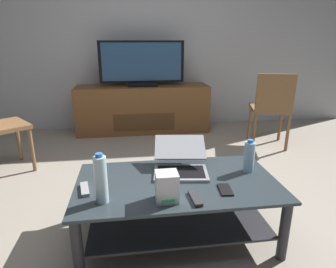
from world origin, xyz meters
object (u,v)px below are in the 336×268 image
object	(u,v)px
water_bottle_far	(249,156)
soundbar_remote	(85,189)
media_cabinet	(143,109)
router_box	(167,187)
water_bottle_near	(101,179)
dining_chair	(272,106)
laptop	(180,162)
tv_remote	(195,198)
coffee_table	(177,198)
television	(142,65)
cell_phone	(225,190)

from	to	relation	value
water_bottle_far	soundbar_remote	bearing A→B (deg)	-173.11
media_cabinet	router_box	size ratio (longest dim) A/B	10.98
media_cabinet	water_bottle_near	xyz separation A→B (m)	(-0.36, -2.57, 0.21)
dining_chair	laptop	xyz separation A→B (m)	(-1.34, -1.36, -0.05)
water_bottle_far	soundbar_remote	distance (m)	1.07
router_box	soundbar_remote	distance (m)	0.50
media_cabinet	water_bottle_far	size ratio (longest dim) A/B	8.15
router_box	tv_remote	world-z (taller)	router_box
coffee_table	tv_remote	world-z (taller)	tv_remote
water_bottle_near	water_bottle_far	xyz separation A→B (m)	(0.95, 0.27, -0.03)
television	tv_remote	world-z (taller)	television
coffee_table	water_bottle_near	world-z (taller)	water_bottle_near
laptop	coffee_table	bearing A→B (deg)	-107.23
television	soundbar_remote	world-z (taller)	television
coffee_table	laptop	world-z (taller)	laptop
dining_chair	cell_phone	xyz separation A→B (m)	(-1.12, -1.68, -0.11)
dining_chair	router_box	bearing A→B (deg)	-130.48
dining_chair	router_box	world-z (taller)	dining_chair
media_cabinet	television	size ratio (longest dim) A/B	1.60
coffee_table	water_bottle_near	xyz separation A→B (m)	(-0.45, -0.19, 0.26)
water_bottle_near	dining_chair	bearing A→B (deg)	42.90
television	media_cabinet	bearing A→B (deg)	90.00
water_bottle_far	cell_phone	xyz separation A→B (m)	(-0.24, -0.24, -0.10)
laptop	water_bottle_near	size ratio (longest dim) A/B	1.58
media_cabinet	cell_phone	world-z (taller)	media_cabinet
television	water_bottle_far	world-z (taller)	television
coffee_table	water_bottle_near	distance (m)	0.55
television	water_bottle_far	xyz separation A→B (m)	(0.58, -2.28, -0.43)
water_bottle_near	cell_phone	distance (m)	0.72
dining_chair	soundbar_remote	distance (m)	2.50
router_box	coffee_table	bearing A→B (deg)	66.39
coffee_table	router_box	bearing A→B (deg)	-113.61
water_bottle_near	tv_remote	world-z (taller)	water_bottle_near
laptop	soundbar_remote	size ratio (longest dim) A/B	2.81
router_box	water_bottle_near	distance (m)	0.36
television	tv_remote	distance (m)	2.65
laptop	water_bottle_near	distance (m)	0.61
television	laptop	bearing A→B (deg)	-86.57
water_bottle_near	soundbar_remote	size ratio (longest dim) A/B	1.79
water_bottle_near	cell_phone	world-z (taller)	water_bottle_near
television	tv_remote	size ratio (longest dim) A/B	7.11
media_cabinet	television	bearing A→B (deg)	-90.00
cell_phone	soundbar_remote	world-z (taller)	soundbar_remote
television	cell_phone	xyz separation A→B (m)	(0.34, -2.52, -0.53)
soundbar_remote	water_bottle_far	bearing A→B (deg)	-4.04
dining_chair	water_bottle_far	world-z (taller)	dining_chair
television	laptop	world-z (taller)	television
water_bottle_far	cell_phone	bearing A→B (deg)	-135.15
coffee_table	cell_phone	world-z (taller)	cell_phone
television	soundbar_remote	distance (m)	2.51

